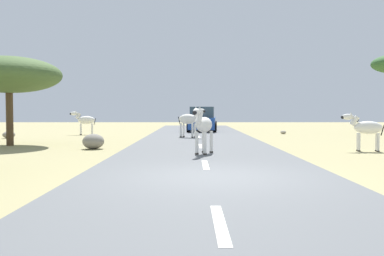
{
  "coord_description": "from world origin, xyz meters",
  "views": [
    {
      "loc": [
        -0.52,
        -9.5,
        1.54
      ],
      "look_at": [
        -0.6,
        11.16,
        0.67
      ],
      "focal_mm": 39.46,
      "sensor_mm": 36.0,
      "label": 1
    }
  ],
  "objects_px": {
    "zebra_3": "(191,119)",
    "rock_1": "(95,141)",
    "zebra_0": "(205,125)",
    "rock_2": "(285,132)",
    "zebra_1": "(368,128)",
    "car_1": "(204,120)",
    "rock_0": "(11,135)",
    "zebra_2": "(87,120)",
    "car_0": "(206,118)",
    "tree_2": "(11,75)"
  },
  "relations": [
    {
      "from": "zebra_3",
      "to": "rock_1",
      "type": "xyz_separation_m",
      "value": [
        -3.79,
        -6.46,
        -0.74
      ]
    },
    {
      "from": "zebra_0",
      "to": "zebra_3",
      "type": "xyz_separation_m",
      "value": [
        -0.53,
        8.78,
        0.02
      ]
    },
    {
      "from": "rock_2",
      "to": "zebra_1",
      "type": "bearing_deg",
      "value": -87.25
    },
    {
      "from": "car_1",
      "to": "rock_0",
      "type": "relative_size",
      "value": 6.63
    },
    {
      "from": "zebra_0",
      "to": "zebra_3",
      "type": "height_order",
      "value": "zebra_3"
    },
    {
      "from": "zebra_2",
      "to": "rock_2",
      "type": "xyz_separation_m",
      "value": [
        12.75,
        0.78,
        -0.79
      ]
    },
    {
      "from": "car_1",
      "to": "rock_0",
      "type": "height_order",
      "value": "car_1"
    },
    {
      "from": "zebra_3",
      "to": "rock_2",
      "type": "bearing_deg",
      "value": 156.18
    },
    {
      "from": "zebra_1",
      "to": "car_0",
      "type": "bearing_deg",
      "value": 26.97
    },
    {
      "from": "rock_1",
      "to": "rock_2",
      "type": "distance_m",
      "value": 14.6
    },
    {
      "from": "zebra_1",
      "to": "tree_2",
      "type": "relative_size",
      "value": 0.34
    },
    {
      "from": "zebra_2",
      "to": "tree_2",
      "type": "relative_size",
      "value": 0.35
    },
    {
      "from": "zebra_2",
      "to": "tree_2",
      "type": "height_order",
      "value": "tree_2"
    },
    {
      "from": "zebra_1",
      "to": "tree_2",
      "type": "distance_m",
      "value": 14.86
    },
    {
      "from": "zebra_1",
      "to": "car_1",
      "type": "height_order",
      "value": "car_1"
    },
    {
      "from": "zebra_1",
      "to": "rock_1",
      "type": "bearing_deg",
      "value": 97.66
    },
    {
      "from": "rock_0",
      "to": "car_1",
      "type": "bearing_deg",
      "value": 31.79
    },
    {
      "from": "zebra_2",
      "to": "rock_0",
      "type": "xyz_separation_m",
      "value": [
        -3.34,
        -3.43,
        -0.72
      ]
    },
    {
      "from": "zebra_0",
      "to": "rock_0",
      "type": "xyz_separation_m",
      "value": [
        -10.52,
        8.84,
        -0.83
      ]
    },
    {
      "from": "car_1",
      "to": "rock_0",
      "type": "xyz_separation_m",
      "value": [
        -10.88,
        -6.74,
        -0.66
      ]
    },
    {
      "from": "zebra_3",
      "to": "car_0",
      "type": "height_order",
      "value": "car_0"
    },
    {
      "from": "zebra_3",
      "to": "rock_0",
      "type": "xyz_separation_m",
      "value": [
        -10.0,
        0.06,
        -0.85
      ]
    },
    {
      "from": "zebra_0",
      "to": "zebra_2",
      "type": "bearing_deg",
      "value": -39.98
    },
    {
      "from": "zebra_3",
      "to": "rock_0",
      "type": "distance_m",
      "value": 10.03
    },
    {
      "from": "car_1",
      "to": "rock_2",
      "type": "height_order",
      "value": "car_1"
    },
    {
      "from": "tree_2",
      "to": "rock_2",
      "type": "bearing_deg",
      "value": 33.22
    },
    {
      "from": "zebra_0",
      "to": "rock_0",
      "type": "bearing_deg",
      "value": -20.34
    },
    {
      "from": "zebra_0",
      "to": "zebra_3",
      "type": "distance_m",
      "value": 8.79
    },
    {
      "from": "car_1",
      "to": "tree_2",
      "type": "relative_size",
      "value": 0.99
    },
    {
      "from": "zebra_2",
      "to": "rock_2",
      "type": "height_order",
      "value": "zebra_2"
    },
    {
      "from": "zebra_1",
      "to": "tree_2",
      "type": "bearing_deg",
      "value": 92.75
    },
    {
      "from": "zebra_1",
      "to": "rock_2",
      "type": "relative_size",
      "value": 3.97
    },
    {
      "from": "tree_2",
      "to": "car_1",
      "type": "bearing_deg",
      "value": 53.25
    },
    {
      "from": "zebra_0",
      "to": "car_1",
      "type": "xyz_separation_m",
      "value": [
        0.35,
        15.58,
        -0.17
      ]
    },
    {
      "from": "car_0",
      "to": "car_1",
      "type": "distance_m",
      "value": 7.41
    },
    {
      "from": "zebra_0",
      "to": "rock_2",
      "type": "height_order",
      "value": "zebra_0"
    },
    {
      "from": "car_0",
      "to": "rock_2",
      "type": "relative_size",
      "value": 11.42
    },
    {
      "from": "zebra_3",
      "to": "tree_2",
      "type": "xyz_separation_m",
      "value": [
        -7.81,
        -4.84,
        2.03
      ]
    },
    {
      "from": "zebra_1",
      "to": "tree_2",
      "type": "height_order",
      "value": "tree_2"
    },
    {
      "from": "zebra_0",
      "to": "rock_2",
      "type": "distance_m",
      "value": 14.22
    },
    {
      "from": "car_1",
      "to": "zebra_2",
      "type": "bearing_deg",
      "value": -152.46
    },
    {
      "from": "tree_2",
      "to": "rock_1",
      "type": "height_order",
      "value": "tree_2"
    },
    {
      "from": "rock_1",
      "to": "rock_2",
      "type": "height_order",
      "value": "rock_1"
    },
    {
      "from": "car_0",
      "to": "tree_2",
      "type": "bearing_deg",
      "value": -111.99
    },
    {
      "from": "car_0",
      "to": "rock_1",
      "type": "xyz_separation_m",
      "value": [
        -4.99,
        -20.67,
        -0.54
      ]
    },
    {
      "from": "rock_2",
      "to": "rock_1",
      "type": "bearing_deg",
      "value": -132.66
    },
    {
      "from": "zebra_1",
      "to": "car_0",
      "type": "relative_size",
      "value": 0.35
    },
    {
      "from": "zebra_2",
      "to": "rock_0",
      "type": "distance_m",
      "value": 4.84
    },
    {
      "from": "zebra_0",
      "to": "rock_1",
      "type": "bearing_deg",
      "value": -8.52
    },
    {
      "from": "zebra_0",
      "to": "zebra_1",
      "type": "relative_size",
      "value": 1.08
    }
  ]
}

